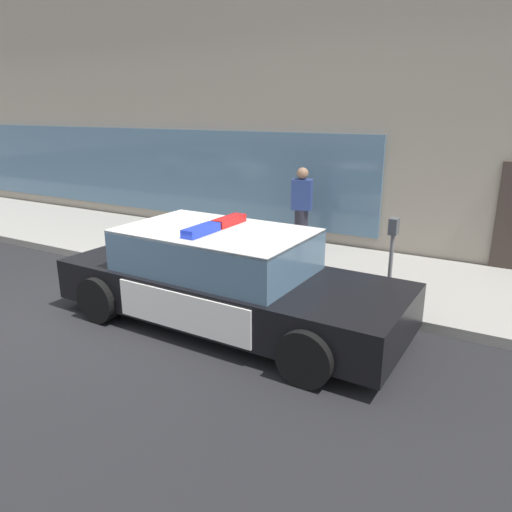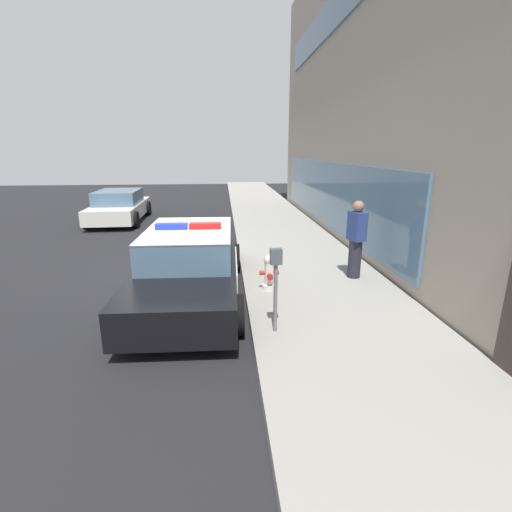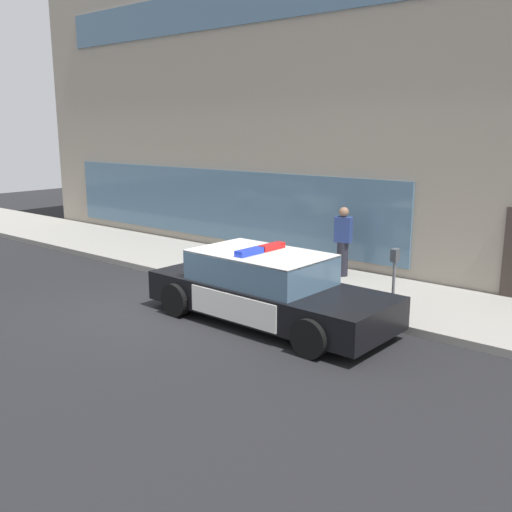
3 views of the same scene
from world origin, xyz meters
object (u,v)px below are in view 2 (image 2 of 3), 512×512
Objects in this scene: pedestrian_on_sidewalk at (356,240)px; parking_meter at (276,275)px; car_far_lane at (119,206)px; police_cruiser at (190,264)px; fire_hydrant at (269,273)px.

parking_meter is (2.41, -2.10, 0.07)m from pedestrian_on_sidewalk.
car_far_lane is 10.90m from pedestrian_on_sidewalk.
police_cruiser is at bearing 172.67° from pedestrian_on_sidewalk.
police_cruiser is 3.78× the size of parking_meter.
fire_hydrant is 1.93m from parking_meter.
car_far_lane is at bearing -156.09° from police_cruiser.
police_cruiser is 2.48m from parking_meter.
car_far_lane reaches higher than fire_hydrant.
fire_hydrant is at bearing 175.97° from parking_meter.
car_far_lane is at bearing 116.67° from pedestrian_on_sidewalk.
fire_hydrant is 0.54× the size of parking_meter.
fire_hydrant is (0.12, 1.60, -0.18)m from police_cruiser.
police_cruiser is 1.61m from fire_hydrant.
police_cruiser reaches higher than parking_meter.
pedestrian_on_sidewalk reaches higher than parking_meter.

